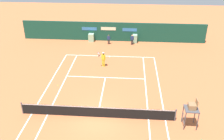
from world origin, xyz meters
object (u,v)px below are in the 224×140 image
ball_kid_centre_post (132,39)px  tennis_ball_near_service_line (81,75)px  ball_kid_left_post (109,39)px  tennis_ball_by_sideline (58,85)px  umpire_chair (192,108)px  player_on_baseline (103,58)px

ball_kid_centre_post → tennis_ball_near_service_line: (-5.22, -9.07, -0.76)m
ball_kid_left_post → tennis_ball_near_service_line: bearing=79.6°
ball_kid_left_post → tennis_ball_by_sideline: bearing=73.4°
umpire_chair → ball_kid_left_post: bearing=24.7°
tennis_ball_by_sideline → ball_kid_centre_post: bearing=57.8°
player_on_baseline → umpire_chair: bearing=156.1°
player_on_baseline → ball_kid_left_post: (0.01, 6.74, -0.26)m
umpire_chair → tennis_ball_near_service_line: (-9.54, 7.11, -1.57)m
player_on_baseline → tennis_ball_by_sideline: size_ratio=27.63×
player_on_baseline → ball_kid_centre_post: bearing=-87.1°
player_on_baseline → ball_kid_centre_post: (3.13, 6.74, -0.20)m
player_on_baseline → tennis_ball_by_sideline: (-3.90, -4.44, -0.97)m
player_on_baseline → tennis_ball_near_service_line: bearing=76.0°
player_on_baseline → tennis_ball_near_service_line: size_ratio=27.63×
umpire_chair → ball_kid_centre_post: size_ratio=1.72×
tennis_ball_near_service_line → ball_kid_centre_post: bearing=60.1°
player_on_baseline → ball_kid_left_post: bearing=-62.2°
ball_kid_centre_post → ball_kid_left_post: bearing=-6.1°
ball_kid_left_post → tennis_ball_near_service_line: size_ratio=19.00×
ball_kid_left_post → tennis_ball_near_service_line: ball_kid_left_post is taller
ball_kid_centre_post → tennis_ball_by_sideline: size_ratio=20.36×
umpire_chair → tennis_ball_near_service_line: 12.00m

